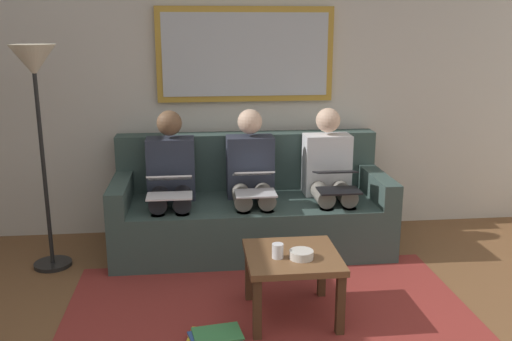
{
  "coord_description": "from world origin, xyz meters",
  "views": [
    {
      "loc": [
        0.44,
        2.27,
        1.78
      ],
      "look_at": [
        0.0,
        -1.7,
        0.75
      ],
      "focal_mm": 39.26,
      "sensor_mm": 36.0,
      "label": 1
    }
  ],
  "objects_px": {
    "couch": "(251,209)",
    "person_right": "(171,179)",
    "framed_mirror": "(246,55)",
    "person_left": "(329,175)",
    "magazine_stack": "(214,337)",
    "standing_lamp": "(36,86)",
    "laptop_white": "(170,186)",
    "person_middle": "(251,177)",
    "laptop_silver": "(254,182)",
    "coffee_table": "(292,264)",
    "bowl": "(301,255)",
    "cup": "(278,251)",
    "laptop_black": "(337,180)"
  },
  "relations": [
    {
      "from": "bowl",
      "to": "laptop_silver",
      "type": "xyz_separation_m",
      "value": [
        0.18,
        -0.99,
        0.19
      ]
    },
    {
      "from": "cup",
      "to": "laptop_silver",
      "type": "height_order",
      "value": "laptop_silver"
    },
    {
      "from": "laptop_black",
      "to": "laptop_white",
      "type": "height_order",
      "value": "laptop_white"
    },
    {
      "from": "person_middle",
      "to": "framed_mirror",
      "type": "bearing_deg",
      "value": -90.0
    },
    {
      "from": "coffee_table",
      "to": "laptop_silver",
      "type": "xyz_separation_m",
      "value": [
        0.14,
        -0.91,
        0.28
      ]
    },
    {
      "from": "framed_mirror",
      "to": "laptop_black",
      "type": "height_order",
      "value": "framed_mirror"
    },
    {
      "from": "laptop_silver",
      "to": "framed_mirror",
      "type": "bearing_deg",
      "value": -90.0
    },
    {
      "from": "magazine_stack",
      "to": "person_left",
      "type": "bearing_deg",
      "value": -125.37
    },
    {
      "from": "cup",
      "to": "person_left",
      "type": "bearing_deg",
      "value": -116.65
    },
    {
      "from": "bowl",
      "to": "magazine_stack",
      "type": "relative_size",
      "value": 0.43
    },
    {
      "from": "couch",
      "to": "bowl",
      "type": "xyz_separation_m",
      "value": [
        -0.18,
        1.29,
        0.13
      ]
    },
    {
      "from": "laptop_silver",
      "to": "laptop_white",
      "type": "bearing_deg",
      "value": 0.59
    },
    {
      "from": "couch",
      "to": "coffee_table",
      "type": "height_order",
      "value": "couch"
    },
    {
      "from": "cup",
      "to": "person_right",
      "type": "bearing_deg",
      "value": -60.46
    },
    {
      "from": "coffee_table",
      "to": "cup",
      "type": "bearing_deg",
      "value": 26.16
    },
    {
      "from": "cup",
      "to": "person_right",
      "type": "xyz_separation_m",
      "value": [
        0.68,
        -1.2,
        0.14
      ]
    },
    {
      "from": "laptop_white",
      "to": "standing_lamp",
      "type": "xyz_separation_m",
      "value": [
        0.91,
        -0.04,
        0.75
      ]
    },
    {
      "from": "cup",
      "to": "person_left",
      "type": "xyz_separation_m",
      "value": [
        -0.6,
        -1.2,
        0.14
      ]
    },
    {
      "from": "couch",
      "to": "standing_lamp",
      "type": "height_order",
      "value": "standing_lamp"
    },
    {
      "from": "laptop_black",
      "to": "cup",
      "type": "bearing_deg",
      "value": 57.72
    },
    {
      "from": "person_middle",
      "to": "coffee_table",
      "type": "bearing_deg",
      "value": 96.89
    },
    {
      "from": "bowl",
      "to": "framed_mirror",
      "type": "bearing_deg",
      "value": -83.88
    },
    {
      "from": "coffee_table",
      "to": "cup",
      "type": "xyz_separation_m",
      "value": [
        0.1,
        0.05,
        0.11
      ]
    },
    {
      "from": "framed_mirror",
      "to": "person_left",
      "type": "relative_size",
      "value": 1.31
    },
    {
      "from": "person_left",
      "to": "magazine_stack",
      "type": "distance_m",
      "value": 1.82
    },
    {
      "from": "magazine_stack",
      "to": "laptop_black",
      "type": "bearing_deg",
      "value": -130.71
    },
    {
      "from": "coffee_table",
      "to": "laptop_black",
      "type": "height_order",
      "value": "laptop_black"
    },
    {
      "from": "person_left",
      "to": "laptop_silver",
      "type": "height_order",
      "value": "person_left"
    },
    {
      "from": "bowl",
      "to": "laptop_black",
      "type": "distance_m",
      "value": 1.09
    },
    {
      "from": "laptop_silver",
      "to": "magazine_stack",
      "type": "xyz_separation_m",
      "value": [
        0.36,
        1.17,
        -0.6
      ]
    },
    {
      "from": "standing_lamp",
      "to": "couch",
      "type": "bearing_deg",
      "value": -170.2
    },
    {
      "from": "coffee_table",
      "to": "magazine_stack",
      "type": "relative_size",
      "value": 1.68
    },
    {
      "from": "laptop_white",
      "to": "standing_lamp",
      "type": "bearing_deg",
      "value": -2.73
    },
    {
      "from": "person_middle",
      "to": "laptop_silver",
      "type": "height_order",
      "value": "person_middle"
    },
    {
      "from": "couch",
      "to": "standing_lamp",
      "type": "bearing_deg",
      "value": 9.8
    },
    {
      "from": "standing_lamp",
      "to": "laptop_silver",
      "type": "bearing_deg",
      "value": 178.64
    },
    {
      "from": "couch",
      "to": "bowl",
      "type": "bearing_deg",
      "value": 97.94
    },
    {
      "from": "magazine_stack",
      "to": "framed_mirror",
      "type": "bearing_deg",
      "value": -100.9
    },
    {
      "from": "laptop_white",
      "to": "magazine_stack",
      "type": "relative_size",
      "value": 0.98
    },
    {
      "from": "laptop_white",
      "to": "framed_mirror",
      "type": "bearing_deg",
      "value": -132.47
    },
    {
      "from": "couch",
      "to": "person_right",
      "type": "xyz_separation_m",
      "value": [
        0.64,
        0.07,
        0.3
      ]
    },
    {
      "from": "cup",
      "to": "person_left",
      "type": "distance_m",
      "value": 1.35
    },
    {
      "from": "couch",
      "to": "laptop_white",
      "type": "distance_m",
      "value": 0.78
    },
    {
      "from": "couch",
      "to": "cup",
      "type": "distance_m",
      "value": 1.28
    },
    {
      "from": "bowl",
      "to": "person_left",
      "type": "height_order",
      "value": "person_left"
    },
    {
      "from": "coffee_table",
      "to": "laptop_black",
      "type": "xyz_separation_m",
      "value": [
        -0.5,
        -0.9,
        0.28
      ]
    },
    {
      "from": "magazine_stack",
      "to": "standing_lamp",
      "type": "xyz_separation_m",
      "value": [
        1.19,
        -1.21,
        1.34
      ]
    },
    {
      "from": "standing_lamp",
      "to": "framed_mirror",
      "type": "bearing_deg",
      "value": -157.07
    },
    {
      "from": "framed_mirror",
      "to": "magazine_stack",
      "type": "xyz_separation_m",
      "value": [
        0.36,
        1.86,
        -1.52
      ]
    },
    {
      "from": "magazine_stack",
      "to": "laptop_silver",
      "type": "bearing_deg",
      "value": -107.04
    }
  ]
}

